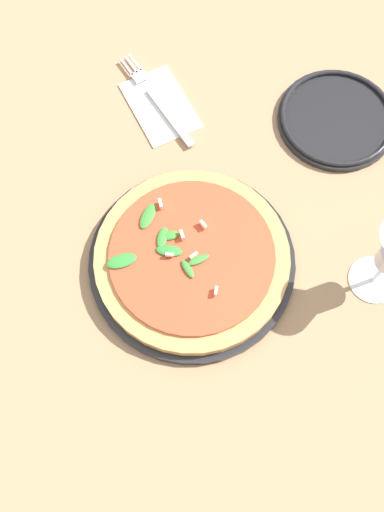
{
  "coord_description": "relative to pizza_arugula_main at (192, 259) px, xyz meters",
  "views": [
    {
      "loc": [
        -0.34,
        0.11,
        0.82
      ],
      "look_at": [
        -0.04,
        0.01,
        0.03
      ],
      "focal_mm": 42.0,
      "sensor_mm": 36.0,
      "label": 1
    }
  ],
  "objects": [
    {
      "name": "napkin",
      "position": [
        0.28,
        -0.03,
        -0.01
      ],
      "size": [
        0.15,
        0.11,
        0.01
      ],
      "rotation": [
        0.0,
        0.0,
        0.17
      ],
      "color": "silver",
      "rests_on": "ground_plane"
    },
    {
      "name": "pizza_arugula_main",
      "position": [
        0.0,
        0.0,
        0.0
      ],
      "size": [
        0.3,
        0.3,
        0.05
      ],
      "color": "black",
      "rests_on": "ground_plane"
    },
    {
      "name": "ground_plane",
      "position": [
        0.04,
        -0.02,
        -0.02
      ],
      "size": [
        6.0,
        6.0,
        0.0
      ],
      "primitive_type": "plane",
      "color": "#9E7A56"
    },
    {
      "name": "side_plate_white",
      "position": [
        0.17,
        -0.3,
        -0.01
      ],
      "size": [
        0.19,
        0.19,
        0.02
      ],
      "color": "black",
      "rests_on": "ground_plane"
    },
    {
      "name": "fork",
      "position": [
        0.29,
        -0.03,
        -0.01
      ],
      "size": [
        0.2,
        0.07,
        0.0
      ],
      "rotation": [
        0.0,
        0.0,
        0.27
      ],
      "color": "silver",
      "rests_on": "ground_plane"
    }
  ]
}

